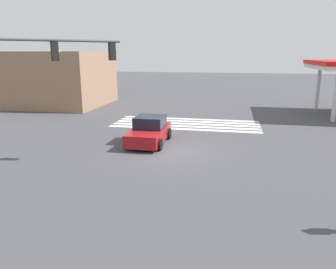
# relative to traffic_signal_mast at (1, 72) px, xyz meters

# --- Properties ---
(ground_plane) EXTENTS (153.76, 153.76, 0.00)m
(ground_plane) POSITION_rel_traffic_signal_mast_xyz_m (-5.78, -5.78, -4.72)
(ground_plane) COLOR #47474C
(crosswalk_markings) EXTENTS (11.40, 4.40, 0.01)m
(crosswalk_markings) POSITION_rel_traffic_signal_mast_xyz_m (-5.78, -13.23, -4.71)
(crosswalk_markings) COLOR silver
(crosswalk_markings) RESTS_ON ground_plane
(traffic_signal_mast) EXTENTS (6.04, 6.04, 6.24)m
(traffic_signal_mast) POSITION_rel_traffic_signal_mast_xyz_m (0.00, 0.00, 0.00)
(traffic_signal_mast) COLOR #47474C
(traffic_signal_mast) RESTS_ON ground_plane
(car_1) EXTENTS (2.20, 4.32, 1.66)m
(car_1) POSITION_rel_traffic_signal_mast_xyz_m (-4.32, -7.13, -3.97)
(car_1) COLOR maroon
(car_1) RESTS_ON ground_plane
(corner_building) EXTENTS (9.42, 9.42, 5.59)m
(corner_building) POSITION_rel_traffic_signal_mast_xyz_m (8.96, -20.43, -1.92)
(corner_building) COLOR #937056
(corner_building) RESTS_ON ground_plane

